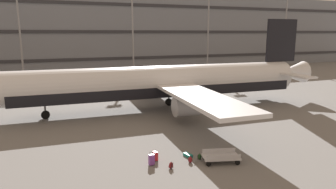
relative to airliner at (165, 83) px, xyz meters
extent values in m
plane|color=slate|center=(3.22, -0.37, -3.26)|extent=(600.00, 600.00, 0.00)
cube|color=slate|center=(3.22, 49.91, 6.18)|extent=(151.21, 21.24, 18.88)
cube|color=#2D2D33|center=(3.22, 39.19, -0.12)|extent=(149.70, 0.24, 0.70)
cube|color=#2D2D33|center=(3.22, 39.19, 6.18)|extent=(149.70, 0.24, 0.70)
cube|color=#2D2D33|center=(3.22, 39.19, 12.47)|extent=(149.70, 0.24, 0.70)
cylinder|color=silver|center=(-0.41, 0.02, 0.19)|extent=(35.10, 5.10, 3.75)
cube|color=black|center=(-0.41, 0.02, -0.85)|extent=(33.70, 4.97, 1.20)
cone|color=silver|center=(18.38, -0.71, 0.47)|extent=(4.62, 3.17, 3.00)
cube|color=black|center=(16.46, -0.64, 4.88)|extent=(4.51, 0.53, 5.63)
cube|color=silver|center=(15.93, -4.18, 0.66)|extent=(2.02, 5.70, 0.20)
cube|color=silver|center=(16.20, 2.94, 0.66)|extent=(2.02, 5.70, 0.20)
cube|color=silver|center=(0.23, -9.24, -0.09)|extent=(4.96, 14.85, 0.36)
cube|color=silver|center=(0.94, 9.19, -0.09)|extent=(4.96, 14.85, 0.36)
cylinder|color=#9E9EA3|center=(-0.17, -6.58, -1.43)|extent=(2.76, 2.17, 2.06)
cylinder|color=#9E9EA3|center=(0.34, 6.57, -1.43)|extent=(2.76, 2.17, 2.06)
cylinder|color=black|center=(-13.69, 0.53, -2.81)|extent=(0.91, 0.38, 0.90)
cylinder|color=slate|center=(-13.69, 0.53, -2.03)|extent=(0.20, 0.20, 1.57)
cylinder|color=black|center=(0.92, -1.63, -2.81)|extent=(0.91, 0.38, 0.90)
cylinder|color=slate|center=(0.92, -1.63, -2.03)|extent=(0.20, 0.20, 1.57)
cylinder|color=black|center=(1.05, 1.56, -2.81)|extent=(0.91, 0.38, 0.90)
cylinder|color=slate|center=(1.05, 1.56, -2.03)|extent=(0.20, 0.20, 1.57)
cylinder|color=gray|center=(-17.82, 33.13, 8.00)|extent=(0.36, 0.36, 22.53)
cylinder|color=gray|center=(4.84, 33.13, 6.22)|extent=(0.36, 0.36, 18.95)
cylinder|color=gray|center=(23.66, 33.13, 6.31)|extent=(0.36, 0.36, 19.14)
cylinder|color=gray|center=(47.12, 33.13, 7.74)|extent=(0.36, 0.36, 22.01)
cube|color=#147266|center=(-3.68, -14.48, -3.15)|extent=(0.51, 0.83, 0.22)
cube|color=black|center=(-3.60, -14.88, -3.15)|extent=(0.18, 0.07, 0.02)
cube|color=#B21E23|center=(-6.21, -14.28, -2.90)|extent=(0.31, 0.44, 0.62)
cylinder|color=#333338|center=(-6.12, -14.38, -2.53)|extent=(0.02, 0.02, 0.12)
cylinder|color=#333338|center=(-6.14, -14.16, -2.53)|extent=(0.02, 0.02, 0.12)
cube|color=black|center=(-6.13, -14.27, -2.48)|extent=(0.05, 0.23, 0.02)
cylinder|color=black|center=(-6.30, -14.45, -3.24)|extent=(0.05, 0.03, 0.05)
cylinder|color=black|center=(-6.34, -14.13, -3.24)|extent=(0.05, 0.03, 0.05)
cylinder|color=black|center=(-6.09, -14.43, -3.24)|extent=(0.05, 0.03, 0.05)
cylinder|color=black|center=(-6.12, -14.10, -3.24)|extent=(0.05, 0.03, 0.05)
cube|color=#72388C|center=(-6.72, -14.95, -2.84)|extent=(0.43, 0.32, 0.75)
cylinder|color=#333338|center=(-6.62, -14.86, -2.39)|extent=(0.02, 0.02, 0.16)
cylinder|color=#333338|center=(-6.83, -14.89, -2.39)|extent=(0.02, 0.02, 0.16)
cube|color=black|center=(-6.73, -14.87, -2.31)|extent=(0.22, 0.06, 0.02)
cylinder|color=black|center=(-6.54, -15.03, -3.24)|extent=(0.03, 0.05, 0.05)
cylinder|color=black|center=(-6.85, -15.08, -3.24)|extent=(0.03, 0.05, 0.05)
cylinder|color=black|center=(-6.58, -14.82, -3.24)|extent=(0.03, 0.05, 0.05)
cylinder|color=black|center=(-6.89, -14.87, -3.24)|extent=(0.03, 0.05, 0.05)
ellipsoid|color=#264C26|center=(-3.11, -15.27, -3.05)|extent=(0.40, 0.40, 0.42)
ellipsoid|color=#264C26|center=(-3.04, -15.19, -3.11)|extent=(0.23, 0.23, 0.19)
torus|color=black|center=(-3.14, -15.30, -2.83)|extent=(0.07, 0.06, 0.08)
cube|color=black|center=(-3.25, -15.30, -3.05)|extent=(0.04, 0.04, 0.36)
cube|color=black|center=(-3.13, -15.41, -3.05)|extent=(0.04, 0.04, 0.36)
ellipsoid|color=maroon|center=(-5.67, -15.99, -3.02)|extent=(0.42, 0.39, 0.49)
ellipsoid|color=maroon|center=(-5.73, -15.91, -3.09)|extent=(0.26, 0.23, 0.22)
torus|color=black|center=(-5.65, -16.02, -2.76)|extent=(0.07, 0.06, 0.08)
cube|color=black|center=(-5.69, -16.13, -3.02)|extent=(0.04, 0.04, 0.42)
cube|color=black|center=(-5.53, -16.01, -3.02)|extent=(0.04, 0.04, 0.42)
ellipsoid|color=maroon|center=(-4.00, -15.54, -3.04)|extent=(0.37, 0.34, 0.45)
ellipsoid|color=maroon|center=(-4.04, -15.64, -3.11)|extent=(0.24, 0.18, 0.20)
torus|color=black|center=(-3.99, -15.50, -2.81)|extent=(0.08, 0.04, 0.08)
cube|color=black|center=(-3.88, -15.47, -3.04)|extent=(0.04, 0.04, 0.38)
cube|color=black|center=(-4.04, -15.41, -3.04)|extent=(0.04, 0.04, 0.38)
cube|color=#B7B7BC|center=(-1.91, -16.30, -2.84)|extent=(2.85, 1.93, 0.12)
cylinder|color=#4C4C51|center=(-3.50, -15.87, -3.08)|extent=(0.69, 0.23, 0.05)
cube|color=#B7B7BC|center=(-2.07, -16.90, -2.64)|extent=(2.39, 0.68, 0.40)
cube|color=#B7B7BC|center=(-1.75, -15.70, -2.64)|extent=(2.39, 0.68, 0.40)
cylinder|color=black|center=(-3.06, -16.56, -3.08)|extent=(0.37, 0.19, 0.36)
cylinder|color=black|center=(-2.77, -15.50, -3.08)|extent=(0.37, 0.19, 0.36)
cylinder|color=black|center=(-1.05, -17.10, -3.08)|extent=(0.37, 0.19, 0.36)
cylinder|color=black|center=(-0.76, -16.04, -3.08)|extent=(0.37, 0.19, 0.36)
camera|label=1|loc=(-12.97, -34.23, 5.88)|focal=32.86mm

